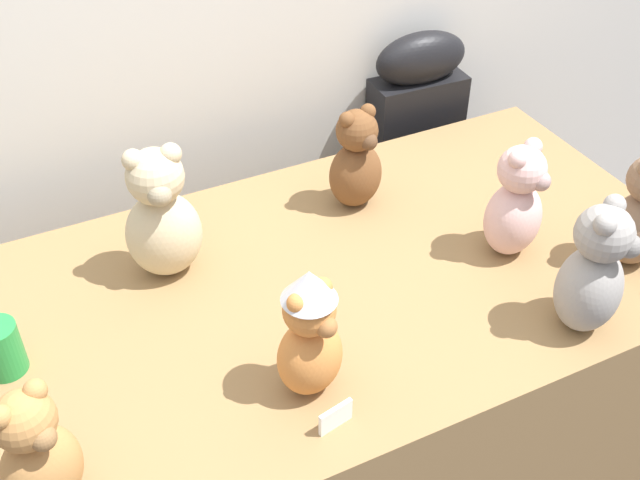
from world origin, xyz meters
name	(u,v)px	position (x,y,z in m)	size (l,w,h in m)	color
display_table	(320,395)	(0.00, 0.25, 0.37)	(1.72, 0.89, 0.74)	olive
instrument_case	(410,177)	(0.60, 0.82, 0.49)	(0.28, 0.13, 0.97)	black
teddy_bear_ash	(594,272)	(0.42, -0.09, 0.88)	(0.20, 0.19, 0.30)	gray
teddy_bear_ginger	(311,335)	(-0.14, 0.00, 0.88)	(0.16, 0.14, 0.28)	#D17F3D
teddy_bear_blush	(516,203)	(0.43, 0.17, 0.87)	(0.18, 0.17, 0.28)	beige
teddy_bear_caramel	(37,454)	(-0.62, -0.03, 0.86)	(0.17, 0.16, 0.26)	#B27A42
teddy_bear_chestnut	(356,161)	(0.21, 0.48, 0.87)	(0.15, 0.14, 0.26)	brown
teddy_bear_sand	(161,217)	(-0.28, 0.44, 0.89)	(0.18, 0.16, 0.32)	#CCB78E
party_cup_green	(1,349)	(-0.65, 0.29, 0.80)	(0.08, 0.08, 0.11)	#238C3D
name_card_front_middle	(336,417)	(-0.14, -0.10, 0.77)	(0.07, 0.01, 0.05)	white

